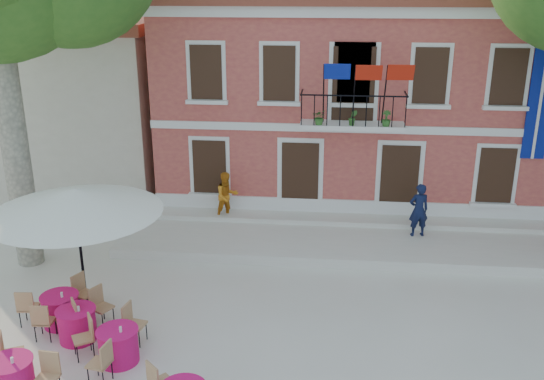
{
  "coord_description": "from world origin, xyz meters",
  "views": [
    {
      "loc": [
        1.37,
        -12.85,
        7.84
      ],
      "look_at": [
        -0.28,
        3.5,
        2.03
      ],
      "focal_mm": 40.0,
      "sensor_mm": 36.0,
      "label": 1
    }
  ],
  "objects_px": {
    "pedestrian_navy": "(419,210)",
    "cafe_table_3": "(118,344)",
    "patio_umbrella": "(75,201)",
    "cafe_table_0": "(61,308)",
    "cafe_table_4": "(77,323)",
    "cafe_table_2": "(11,376)",
    "pedestrian_orange": "(227,196)"
  },
  "relations": [
    {
      "from": "patio_umbrella",
      "to": "cafe_table_4",
      "type": "relative_size",
      "value": 2.22
    },
    {
      "from": "patio_umbrella",
      "to": "cafe_table_0",
      "type": "relative_size",
      "value": 2.23
    },
    {
      "from": "patio_umbrella",
      "to": "cafe_table_3",
      "type": "bearing_deg",
      "value": -54.01
    },
    {
      "from": "cafe_table_3",
      "to": "patio_umbrella",
      "type": "bearing_deg",
      "value": 125.99
    },
    {
      "from": "patio_umbrella",
      "to": "cafe_table_0",
      "type": "bearing_deg",
      "value": -101.4
    },
    {
      "from": "patio_umbrella",
      "to": "cafe_table_3",
      "type": "distance_m",
      "value": 3.68
    },
    {
      "from": "patio_umbrella",
      "to": "pedestrian_navy",
      "type": "xyz_separation_m",
      "value": [
        8.76,
        4.51,
        -1.64
      ]
    },
    {
      "from": "pedestrian_orange",
      "to": "cafe_table_2",
      "type": "distance_m",
      "value": 9.24
    },
    {
      "from": "pedestrian_orange",
      "to": "cafe_table_4",
      "type": "height_order",
      "value": "pedestrian_orange"
    },
    {
      "from": "pedestrian_orange",
      "to": "cafe_table_0",
      "type": "distance_m",
      "value": 6.91
    },
    {
      "from": "patio_umbrella",
      "to": "pedestrian_navy",
      "type": "relative_size",
      "value": 2.48
    },
    {
      "from": "cafe_table_2",
      "to": "cafe_table_3",
      "type": "bearing_deg",
      "value": 36.26
    },
    {
      "from": "pedestrian_navy",
      "to": "pedestrian_orange",
      "type": "distance_m",
      "value": 6.08
    },
    {
      "from": "pedestrian_orange",
      "to": "cafe_table_0",
      "type": "relative_size",
      "value": 0.86
    },
    {
      "from": "patio_umbrella",
      "to": "pedestrian_navy",
      "type": "height_order",
      "value": "patio_umbrella"
    },
    {
      "from": "cafe_table_0",
      "to": "cafe_table_4",
      "type": "bearing_deg",
      "value": -41.82
    },
    {
      "from": "pedestrian_navy",
      "to": "cafe_table_4",
      "type": "relative_size",
      "value": 0.9
    },
    {
      "from": "cafe_table_0",
      "to": "cafe_table_3",
      "type": "xyz_separation_m",
      "value": [
        1.86,
        -1.29,
        -0.01
      ]
    },
    {
      "from": "pedestrian_orange",
      "to": "cafe_table_4",
      "type": "distance_m",
      "value": 7.2
    },
    {
      "from": "pedestrian_navy",
      "to": "cafe_table_2",
      "type": "relative_size",
      "value": 0.9
    },
    {
      "from": "pedestrian_navy",
      "to": "cafe_table_0",
      "type": "bearing_deg",
      "value": 18.34
    },
    {
      "from": "pedestrian_orange",
      "to": "pedestrian_navy",
      "type": "bearing_deg",
      "value": -39.07
    },
    {
      "from": "pedestrian_navy",
      "to": "cafe_table_2",
      "type": "bearing_deg",
      "value": 29.19
    },
    {
      "from": "pedestrian_navy",
      "to": "cafe_table_3",
      "type": "distance_m",
      "value": 9.86
    },
    {
      "from": "patio_umbrella",
      "to": "cafe_table_2",
      "type": "distance_m",
      "value": 4.26
    },
    {
      "from": "cafe_table_4",
      "to": "cafe_table_2",
      "type": "bearing_deg",
      "value": -104.35
    },
    {
      "from": "patio_umbrella",
      "to": "cafe_table_4",
      "type": "xyz_separation_m",
      "value": [
        0.44,
        -1.57,
        -2.35
      ]
    },
    {
      "from": "cafe_table_4",
      "to": "pedestrian_orange",
      "type": "bearing_deg",
      "value": 71.38
    },
    {
      "from": "cafe_table_0",
      "to": "cafe_table_3",
      "type": "relative_size",
      "value": 0.95
    },
    {
      "from": "pedestrian_navy",
      "to": "cafe_table_0",
      "type": "height_order",
      "value": "pedestrian_navy"
    },
    {
      "from": "patio_umbrella",
      "to": "cafe_table_3",
      "type": "height_order",
      "value": "patio_umbrella"
    },
    {
      "from": "pedestrian_navy",
      "to": "cafe_table_3",
      "type": "relative_size",
      "value": 0.85
    }
  ]
}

